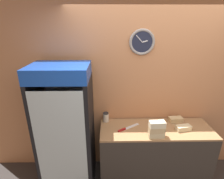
% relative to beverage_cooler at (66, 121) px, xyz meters
% --- Properties ---
extents(wall_back, '(5.20, 0.09, 2.70)m').
position_rel_beverage_cooler_xyz_m(wall_back, '(1.28, 0.32, 0.37)').
color(wall_back, tan).
rests_on(wall_back, ground_plane).
extents(prep_counter, '(1.60, 0.56, 0.87)m').
position_rel_beverage_cooler_xyz_m(prep_counter, '(1.28, -0.01, -0.55)').
color(prep_counter, '#332D28').
rests_on(prep_counter, ground_plane).
extents(beverage_cooler, '(0.73, 0.63, 1.81)m').
position_rel_beverage_cooler_xyz_m(beverage_cooler, '(0.00, 0.00, 0.00)').
color(beverage_cooler, black).
rests_on(beverage_cooler, ground_plane).
extents(sandwich_stack_bottom, '(0.21, 0.11, 0.08)m').
position_rel_beverage_cooler_xyz_m(sandwich_stack_bottom, '(1.22, -0.22, -0.08)').
color(sandwich_stack_bottom, beige).
rests_on(sandwich_stack_bottom, prep_counter).
extents(sandwich_stack_middle, '(0.21, 0.11, 0.08)m').
position_rel_beverage_cooler_xyz_m(sandwich_stack_middle, '(1.22, -0.22, -0.00)').
color(sandwich_stack_middle, tan).
rests_on(sandwich_stack_middle, sandwich_stack_bottom).
extents(sandwich_stack_top, '(0.21, 0.11, 0.08)m').
position_rel_beverage_cooler_xyz_m(sandwich_stack_top, '(1.22, -0.22, 0.07)').
color(sandwich_stack_top, beige).
rests_on(sandwich_stack_top, sandwich_stack_middle).
extents(sandwich_flat_left, '(0.23, 0.14, 0.07)m').
position_rel_beverage_cooler_xyz_m(sandwich_flat_left, '(1.64, -0.06, -0.09)').
color(sandwich_flat_left, beige).
rests_on(sandwich_flat_left, prep_counter).
extents(sandwich_flat_right, '(0.21, 0.13, 0.07)m').
position_rel_beverage_cooler_xyz_m(sandwich_flat_right, '(1.62, 0.17, -0.08)').
color(sandwich_flat_right, tan).
rests_on(sandwich_flat_right, prep_counter).
extents(chefs_knife, '(0.33, 0.24, 0.02)m').
position_rel_beverage_cooler_xyz_m(chefs_knife, '(0.84, -0.02, -0.11)').
color(chefs_knife, silver).
rests_on(chefs_knife, prep_counter).
extents(condiment_jar, '(0.09, 0.09, 0.14)m').
position_rel_beverage_cooler_xyz_m(condiment_jar, '(0.55, 0.20, -0.05)').
color(condiment_jar, silver).
rests_on(condiment_jar, prep_counter).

